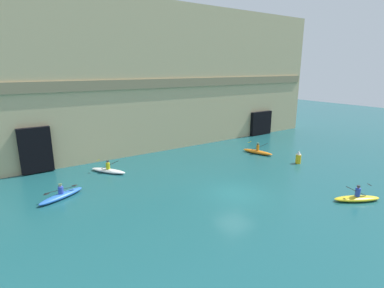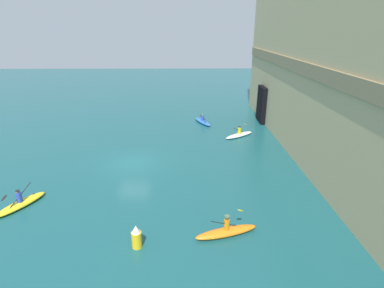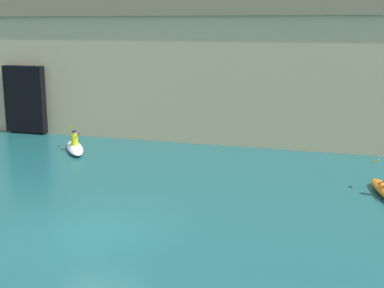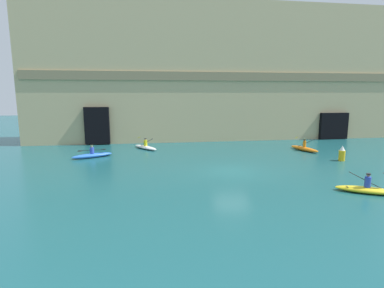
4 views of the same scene
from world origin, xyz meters
The scene contains 7 objects.
ground_plane centered at (0.00, 0.00, 0.00)m, with size 120.00×120.00×0.00m, color #195156.
cliff_bluff centered at (2.43, 15.67, 7.72)m, with size 43.05×5.80×15.49m.
kayak_orange centered at (8.99, 6.39, 0.24)m, with size 1.62×3.43×1.31m.
kayak_white centered at (-6.14, 9.53, 0.21)m, with size 2.59×3.25×1.20m.
kayak_blue centered at (-10.65, 6.13, 0.23)m, with size 3.41×2.11×1.09m.
kayak_yellow centered at (6.12, -5.68, 0.21)m, with size 3.21×2.29×1.23m.
marker_buoy centered at (9.82, 1.90, 0.59)m, with size 0.50×0.50×1.26m.
Camera 1 is at (-13.90, -15.07, 8.92)m, focal length 28.00 mm.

